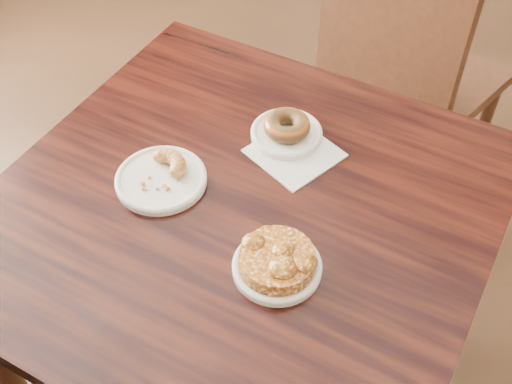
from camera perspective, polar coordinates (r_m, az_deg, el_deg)
The scene contains 10 objects.
floor at distance 1.86m, azimuth 9.61°, elevation -14.96°, with size 5.00×5.00×0.00m, color black.
cafe_table at distance 1.48m, azimuth -1.10°, elevation -10.69°, with size 0.89×0.89×0.75m, color black.
chair_far at distance 2.00m, azimuth 13.88°, elevation 9.69°, with size 0.46×0.46×0.90m, color black, non-canonical shape.
napkin at distance 1.27m, azimuth 3.45°, elevation 3.48°, with size 0.15×0.15×0.00m, color white.
plate_donut at distance 1.30m, azimuth 2.72°, elevation 5.21°, with size 0.14×0.14×0.01m, color white.
plate_cruller at distance 1.23m, azimuth -8.43°, elevation 1.09°, with size 0.17×0.17×0.01m, color white.
plate_fritter at distance 1.08m, azimuth 1.88°, elevation -6.69°, with size 0.15×0.15×0.01m, color white.
glazed_donut at distance 1.28m, azimuth 2.76°, elevation 5.95°, with size 0.09×0.09×0.03m, color #903A15.
apple_fritter at distance 1.06m, azimuth 1.91°, elevation -5.85°, with size 0.17×0.17×0.04m, color #482507, non-canonical shape.
cruller_fragment at distance 1.21m, azimuth -8.53°, elevation 1.73°, with size 0.10×0.10×0.03m, color brown, non-canonical shape.
Camera 1 is at (0.13, -0.88, 1.64)m, focal length 45.00 mm.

